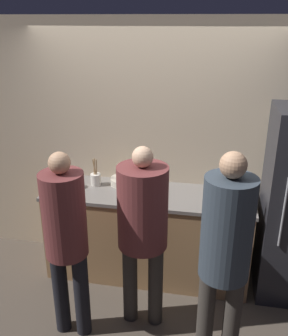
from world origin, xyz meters
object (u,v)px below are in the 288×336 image
(fruit_bowl, at_px, (125,181))
(bottle_dark, at_px, (252,204))
(person_left, at_px, (66,233))
(cup_red, at_px, (74,183))
(utensil_crock, at_px, (96,179))
(person_right, at_px, (225,248))
(person_center, at_px, (143,220))

(fruit_bowl, distance_m, bottle_dark, 1.31)
(person_left, distance_m, cup_red, 0.95)
(fruit_bowl, height_order, bottle_dark, bottle_dark)
(person_left, relative_size, utensil_crock, 5.77)
(utensil_crock, bearing_deg, person_right, -40.68)
(person_right, height_order, bottle_dark, person_right)
(utensil_crock, bearing_deg, person_center, -50.04)
(utensil_crock, distance_m, bottle_dark, 1.58)
(person_center, relative_size, utensil_crock, 5.77)
(fruit_bowl, bearing_deg, bottle_dark, -17.06)
(cup_red, bearing_deg, bottle_dark, -6.76)
(utensil_crock, bearing_deg, bottle_dark, -11.38)
(bottle_dark, bearing_deg, cup_red, 173.24)
(utensil_crock, distance_m, cup_red, 0.23)
(person_left, height_order, utensil_crock, person_left)
(fruit_bowl, distance_m, utensil_crock, 0.30)
(person_left, bearing_deg, fruit_bowl, 78.67)
(bottle_dark, xyz_separation_m, cup_red, (-1.75, 0.21, -0.04))
(utensil_crock, relative_size, bottle_dark, 1.28)
(person_right, xyz_separation_m, bottle_dark, (0.24, 0.81, -0.04))
(fruit_bowl, xyz_separation_m, bottle_dark, (1.25, -0.38, 0.05))
(fruit_bowl, bearing_deg, person_left, -101.33)
(person_right, bearing_deg, utensil_crock, 139.32)
(person_right, xyz_separation_m, fruit_bowl, (-1.01, 1.19, -0.09))
(person_center, distance_m, bottle_dark, 1.01)
(person_right, height_order, fruit_bowl, person_right)
(person_left, distance_m, person_right, 1.24)
(cup_red, bearing_deg, fruit_bowl, 19.87)
(person_center, xyz_separation_m, bottle_dark, (0.90, 0.46, 0.01))
(utensil_crock, xyz_separation_m, bottle_dark, (1.54, -0.31, 0.02))
(utensil_crock, bearing_deg, fruit_bowl, 14.35)
(fruit_bowl, bearing_deg, utensil_crock, -165.65)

